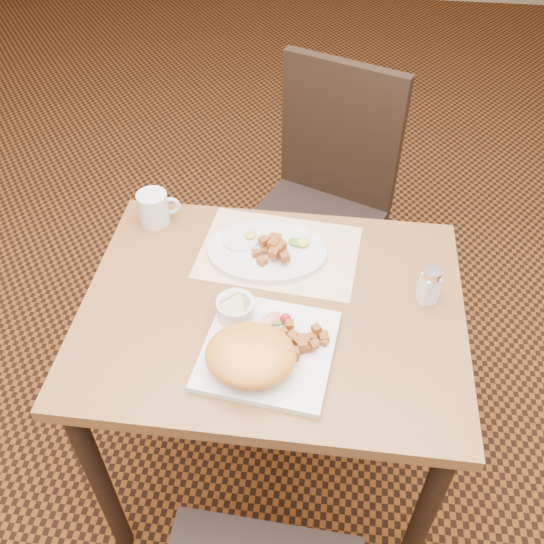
{
  "coord_description": "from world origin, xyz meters",
  "views": [
    {
      "loc": [
        0.12,
        -0.95,
        1.81
      ],
      "look_at": [
        -0.01,
        0.04,
        0.82
      ],
      "focal_mm": 40.0,
      "sensor_mm": 36.0,
      "label": 1
    }
  ],
  "objects_px": {
    "salt_shaker": "(430,285)",
    "coffee_mug": "(154,208)",
    "plate_oval": "(267,251)",
    "chair_far": "(323,195)",
    "plate_square": "(268,350)",
    "table": "(272,335)"
  },
  "relations": [
    {
      "from": "salt_shaker",
      "to": "coffee_mug",
      "type": "distance_m",
      "value": 0.74
    },
    {
      "from": "plate_oval",
      "to": "chair_far",
      "type": "bearing_deg",
      "value": 77.52
    },
    {
      "from": "plate_square",
      "to": "coffee_mug",
      "type": "bearing_deg",
      "value": 131.48
    },
    {
      "from": "chair_far",
      "to": "plate_square",
      "type": "distance_m",
      "value": 0.89
    },
    {
      "from": "chair_far",
      "to": "coffee_mug",
      "type": "xyz_separation_m",
      "value": [
        -0.44,
        -0.45,
        0.26
      ]
    },
    {
      "from": "plate_oval",
      "to": "coffee_mug",
      "type": "distance_m",
      "value": 0.33
    },
    {
      "from": "plate_oval",
      "to": "salt_shaker",
      "type": "height_order",
      "value": "salt_shaker"
    },
    {
      "from": "chair_far",
      "to": "salt_shaker",
      "type": "xyz_separation_m",
      "value": [
        0.27,
        -0.65,
        0.26
      ]
    },
    {
      "from": "table",
      "to": "salt_shaker",
      "type": "height_order",
      "value": "salt_shaker"
    },
    {
      "from": "table",
      "to": "chair_far",
      "type": "relative_size",
      "value": 0.93
    },
    {
      "from": "table",
      "to": "salt_shaker",
      "type": "distance_m",
      "value": 0.4
    },
    {
      "from": "plate_oval",
      "to": "coffee_mug",
      "type": "xyz_separation_m",
      "value": [
        -0.32,
        0.09,
        0.03
      ]
    },
    {
      "from": "chair_far",
      "to": "plate_oval",
      "type": "xyz_separation_m",
      "value": [
        -0.12,
        -0.54,
        0.22
      ]
    },
    {
      "from": "table",
      "to": "chair_far",
      "type": "xyz_separation_m",
      "value": [
        0.09,
        0.72,
        -0.1
      ]
    },
    {
      "from": "salt_shaker",
      "to": "coffee_mug",
      "type": "xyz_separation_m",
      "value": [
        -0.71,
        0.2,
        -0.01
      ]
    },
    {
      "from": "table",
      "to": "plate_square",
      "type": "height_order",
      "value": "plate_square"
    },
    {
      "from": "plate_oval",
      "to": "coffee_mug",
      "type": "relative_size",
      "value": 2.74
    },
    {
      "from": "salt_shaker",
      "to": "plate_oval",
      "type": "bearing_deg",
      "value": 164.24
    },
    {
      "from": "table",
      "to": "salt_shaker",
      "type": "bearing_deg",
      "value": 9.72
    },
    {
      "from": "table",
      "to": "coffee_mug",
      "type": "bearing_deg",
      "value": 142.74
    },
    {
      "from": "coffee_mug",
      "to": "plate_oval",
      "type": "bearing_deg",
      "value": -16.44
    },
    {
      "from": "table",
      "to": "plate_oval",
      "type": "height_order",
      "value": "plate_oval"
    }
  ]
}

